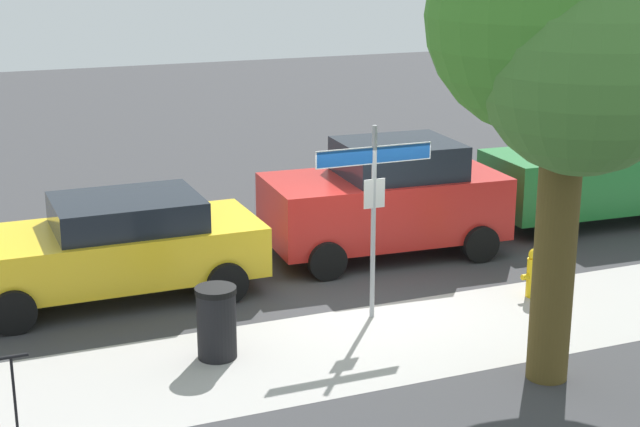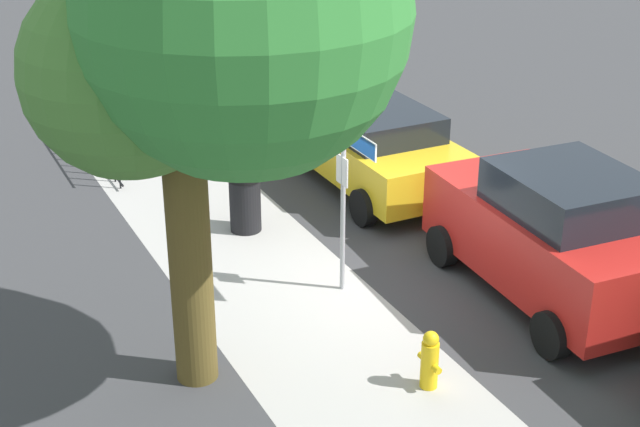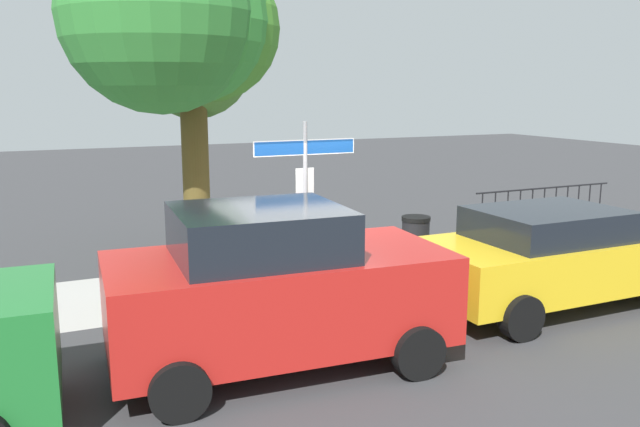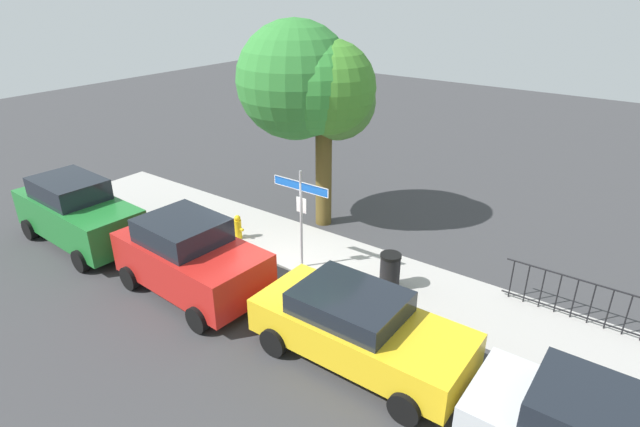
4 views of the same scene
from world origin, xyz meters
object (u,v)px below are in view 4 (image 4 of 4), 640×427
(car_green, at_px, (77,212))
(street_sign, at_px, (301,202))
(fire_hydrant, at_px, (238,227))
(trash_bin, at_px, (390,271))
(shade_tree, at_px, (312,87))
(car_red, at_px, (190,257))
(car_yellow, at_px, (358,327))

(car_green, bearing_deg, street_sign, 26.75)
(fire_hydrant, distance_m, trash_bin, 5.16)
(shade_tree, xyz_separation_m, trash_bin, (3.90, -1.89, -3.97))
(car_green, distance_m, car_red, 4.81)
(car_green, bearing_deg, fire_hydrant, 42.24)
(trash_bin, bearing_deg, fire_hydrant, -176.67)
(car_yellow, bearing_deg, street_sign, 145.16)
(street_sign, bearing_deg, car_green, -155.97)
(fire_hydrant, bearing_deg, trash_bin, 3.33)
(fire_hydrant, bearing_deg, street_sign, -4.28)
(car_green, relative_size, trash_bin, 4.71)
(street_sign, relative_size, shade_tree, 0.45)
(street_sign, xyz_separation_m, trash_bin, (2.50, 0.50, -1.48))
(fire_hydrant, bearing_deg, car_green, -140.48)
(car_green, height_order, trash_bin, car_green)
(street_sign, distance_m, fire_hydrant, 3.10)
(fire_hydrant, relative_size, trash_bin, 0.80)
(car_green, relative_size, car_red, 1.10)
(street_sign, relative_size, car_yellow, 0.62)
(shade_tree, height_order, car_yellow, shade_tree)
(car_green, height_order, fire_hydrant, car_green)
(shade_tree, relative_size, car_red, 1.52)
(car_red, xyz_separation_m, trash_bin, (4.00, 3.11, -0.50))
(car_red, relative_size, trash_bin, 4.28)
(car_green, distance_m, trash_bin, 9.42)
(car_green, bearing_deg, trash_bin, 23.33)
(street_sign, distance_m, shade_tree, 3.72)
(car_green, xyz_separation_m, car_red, (4.80, 0.20, -0.02))
(car_green, distance_m, car_yellow, 9.61)
(street_sign, height_order, car_green, street_sign)
(shade_tree, bearing_deg, car_red, -91.11)
(shade_tree, xyz_separation_m, car_red, (-0.10, -5.00, -3.47))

